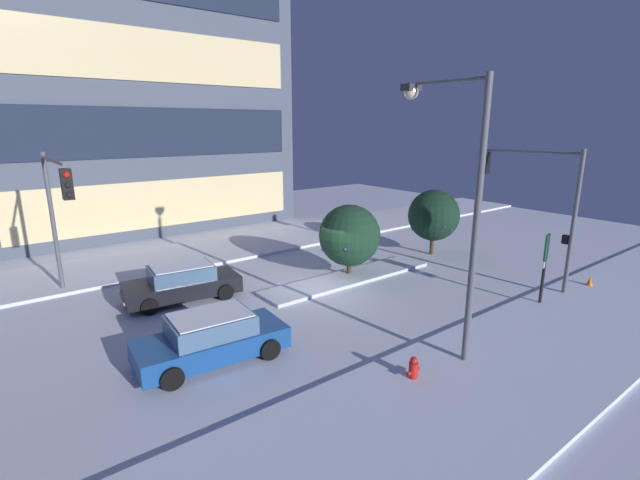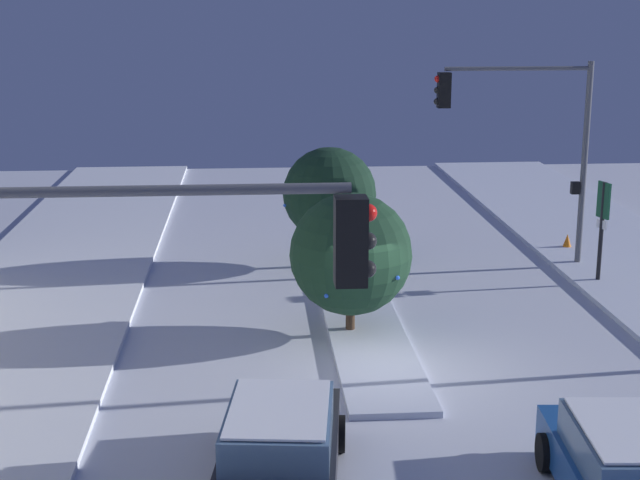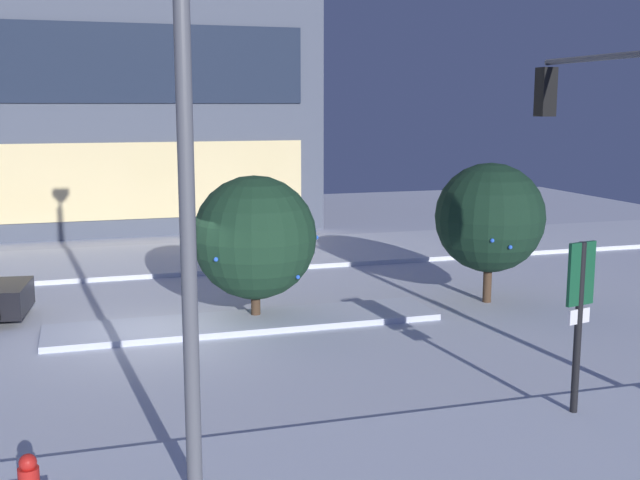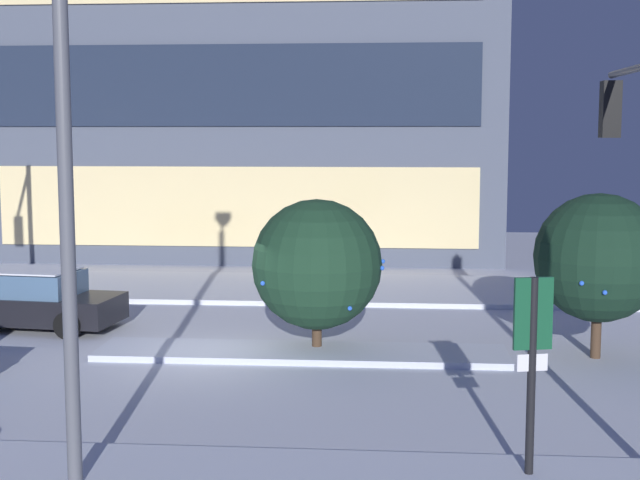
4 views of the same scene
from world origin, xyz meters
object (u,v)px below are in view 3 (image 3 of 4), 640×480
at_px(parking_info_sign, 579,307).
at_px(decorated_tree_left_of_median, 490,218).
at_px(traffic_light_corner_near_right, 620,152).
at_px(decorated_tree_median, 255,237).
at_px(street_lamp_arched, 172,78).

relative_size(parking_info_sign, decorated_tree_left_of_median, 0.81).
bearing_deg(parking_info_sign, decorated_tree_left_of_median, -32.21).
height_order(parking_info_sign, decorated_tree_left_of_median, decorated_tree_left_of_median).
distance_m(traffic_light_corner_near_right, parking_info_sign, 3.43).
bearing_deg(parking_info_sign, traffic_light_corner_near_right, -61.75).
relative_size(traffic_light_corner_near_right, decorated_tree_left_of_median, 1.69).
bearing_deg(decorated_tree_left_of_median, decorated_tree_median, 179.83).
bearing_deg(decorated_tree_left_of_median, traffic_light_corner_near_right, -96.04).
distance_m(street_lamp_arched, decorated_tree_median, 8.68).
height_order(decorated_tree_median, decorated_tree_left_of_median, decorated_tree_left_of_median).
bearing_deg(decorated_tree_median, decorated_tree_left_of_median, -0.17).
relative_size(street_lamp_arched, parking_info_sign, 2.85).
relative_size(street_lamp_arched, decorated_tree_median, 2.43).
distance_m(street_lamp_arched, parking_info_sign, 7.17).
bearing_deg(decorated_tree_median, traffic_light_corner_near_right, -46.16).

